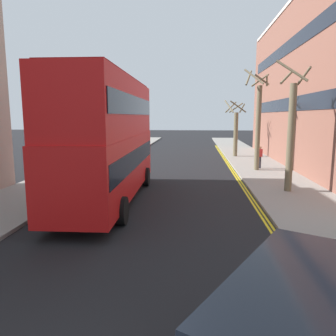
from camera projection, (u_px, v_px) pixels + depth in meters
sidewalk_right at (283, 186)px, 18.12m from camera, size 4.00×80.00×0.14m
sidewalk_left at (57, 182)px, 19.21m from camera, size 4.00×80.00×0.14m
kerb_line_outer at (250, 195)px, 16.34m from camera, size 0.10×56.00×0.01m
kerb_line_inner at (247, 195)px, 16.35m from camera, size 0.10×56.00×0.01m
double_decker_bus_away at (109, 136)px, 14.80m from camera, size 2.96×10.85×5.64m
pedestrian_far at (260, 157)px, 23.75m from camera, size 0.34×0.22×1.62m
street_tree_mid at (258, 122)px, 22.64m from camera, size 1.83×2.16×6.98m
street_tree_far at (291, 133)px, 16.19m from camera, size 1.71×1.71×6.42m
street_tree_distant at (236, 130)px, 30.74m from camera, size 1.92×2.14×5.27m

